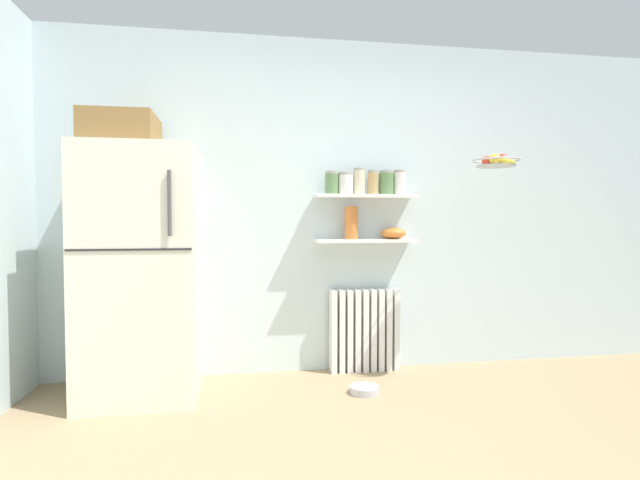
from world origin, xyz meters
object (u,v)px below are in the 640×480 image
object	(u,v)px
vase	(351,223)
pet_food_bowl	(365,390)
shelf_bowl	(394,233)
storage_jar_0	(332,183)
hanging_fruit_basket	(497,161)
storage_jar_4	(386,183)
storage_jar_1	(345,184)
radiator	(364,330)
storage_jar_3	(373,183)
storage_jar_5	(400,183)
refrigerator	(140,265)
storage_jar_2	(359,182)

from	to	relation	value
vase	pet_food_bowl	distance (m)	1.24
vase	shelf_bowl	distance (m)	0.35
storage_jar_0	hanging_fruit_basket	distance (m)	1.20
storage_jar_4	pet_food_bowl	distance (m)	1.56
vase	shelf_bowl	bearing A→B (deg)	0.00
storage_jar_1	storage_jar_4	size ratio (longest dim) A/B	0.89
radiator	hanging_fruit_basket	distance (m)	1.61
vase	storage_jar_3	bearing A→B (deg)	0.00
vase	pet_food_bowl	xyz separation A→B (m)	(-0.01, -0.47, -1.14)
storage_jar_0	storage_jar_5	world-z (taller)	storage_jar_5
shelf_bowl	hanging_fruit_basket	world-z (taller)	hanging_fruit_basket
vase	refrigerator	bearing A→B (deg)	-170.77
radiator	storage_jar_1	size ratio (longest dim) A/B	3.88
storage_jar_5	refrigerator	bearing A→B (deg)	-172.63
storage_jar_2	storage_jar_3	xyz separation A→B (m)	(0.11, -0.00, -0.01)
refrigerator	storage_jar_4	size ratio (longest dim) A/B	10.04
radiator	storage_jar_5	xyz separation A→B (m)	(0.27, -0.03, 1.16)
storage_jar_2	storage_jar_4	distance (m)	0.22
shelf_bowl	storage_jar_3	bearing A→B (deg)	180.00
storage_jar_5	shelf_bowl	world-z (taller)	storage_jar_5
refrigerator	storage_jar_0	world-z (taller)	refrigerator
storage_jar_4	hanging_fruit_basket	world-z (taller)	hanging_fruit_basket
storage_jar_4	vase	size ratio (longest dim) A/B	0.74
storage_jar_2	storage_jar_3	bearing A→B (deg)	-0.00
refrigerator	storage_jar_4	distance (m)	1.91
refrigerator	shelf_bowl	world-z (taller)	refrigerator
storage_jar_5	storage_jar_1	bearing A→B (deg)	180.00
storage_jar_2	storage_jar_5	bearing A→B (deg)	-0.00
refrigerator	vase	size ratio (longest dim) A/B	7.45
storage_jar_4	pet_food_bowl	bearing A→B (deg)	-121.80
storage_jar_3	storage_jar_4	xyz separation A→B (m)	(0.11, -0.00, 0.00)
vase	shelf_bowl	size ratio (longest dim) A/B	1.28
shelf_bowl	storage_jar_2	bearing A→B (deg)	180.00
vase	storage_jar_4	bearing A→B (deg)	-0.00
storage_jar_0	pet_food_bowl	xyz separation A→B (m)	(0.14, -0.47, -1.45)
storage_jar_3	vase	world-z (taller)	storage_jar_3
storage_jar_2	storage_jar_5	world-z (taller)	storage_jar_2
storage_jar_3	shelf_bowl	distance (m)	0.43
storage_jar_1	storage_jar_4	distance (m)	0.33
storage_jar_4	storage_jar_2	bearing A→B (deg)	180.00
storage_jar_0	hanging_fruit_basket	bearing A→B (deg)	-22.65
storage_jar_3	storage_jar_5	distance (m)	0.22
storage_jar_0	pet_food_bowl	world-z (taller)	storage_jar_0
vase	radiator	bearing A→B (deg)	14.35
storage_jar_5	hanging_fruit_basket	bearing A→B (deg)	-39.42
storage_jar_2	radiator	bearing A→B (deg)	28.93
refrigerator	storage_jar_5	distance (m)	2.01
pet_food_bowl	refrigerator	bearing A→B (deg)	171.47
storage_jar_3	radiator	bearing A→B (deg)	151.07
storage_jar_2	storage_jar_4	xyz separation A→B (m)	(0.22, -0.00, -0.01)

